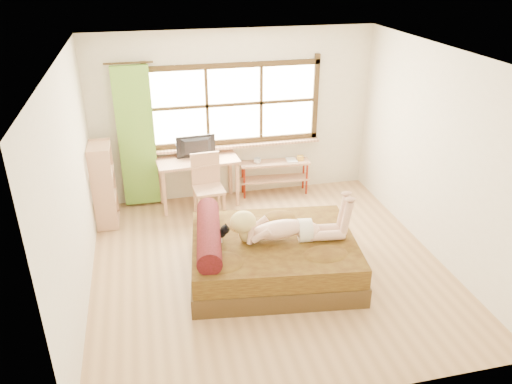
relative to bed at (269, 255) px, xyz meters
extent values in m
plane|color=#9E754C|center=(0.03, 0.18, -0.28)|extent=(4.50, 4.50, 0.00)
plane|color=white|center=(0.03, 0.18, 2.42)|extent=(4.50, 4.50, 0.00)
plane|color=silver|center=(0.03, 2.43, 1.07)|extent=(4.50, 0.00, 4.50)
plane|color=silver|center=(0.03, -2.07, 1.07)|extent=(4.50, 0.00, 4.50)
plane|color=silver|center=(-2.22, 0.18, 1.07)|extent=(0.00, 4.50, 4.50)
plane|color=silver|center=(2.28, 0.18, 1.07)|extent=(0.00, 4.50, 4.50)
cube|color=#FFEDBF|center=(0.03, 2.43, 1.27)|extent=(2.60, 0.01, 1.30)
cube|color=#A6775A|center=(0.03, 2.35, 0.60)|extent=(2.80, 0.16, 0.04)
cube|color=#488323|center=(-1.52, 2.31, 0.87)|extent=(0.55, 0.10, 2.20)
cube|color=#382610|center=(0.05, -0.01, -0.15)|extent=(2.24, 1.88, 0.26)
cube|color=#321A0B|center=(0.05, -0.01, 0.11)|extent=(2.19, 1.85, 0.26)
cylinder|color=black|center=(-0.74, 0.09, 0.36)|extent=(0.46, 1.42, 0.29)
cube|color=#A6775A|center=(-0.62, 2.13, 0.49)|extent=(1.30, 0.66, 0.04)
cube|color=#A6775A|center=(-1.18, 1.86, 0.10)|extent=(0.06, 0.06, 0.76)
cube|color=#A6775A|center=(-0.03, 1.94, 0.10)|extent=(0.06, 0.06, 0.76)
cube|color=#A6775A|center=(-1.21, 2.32, 0.10)|extent=(0.06, 0.06, 0.76)
cube|color=#A6775A|center=(-0.06, 2.40, 0.10)|extent=(0.06, 0.06, 0.76)
imported|color=black|center=(-0.62, 2.18, 0.69)|extent=(0.62, 0.12, 0.35)
cube|color=#A6775A|center=(-0.52, 1.68, 0.18)|extent=(0.47, 0.47, 0.04)
cube|color=#A6775A|center=(-0.53, 1.88, 0.46)|extent=(0.44, 0.07, 0.50)
cube|color=#A6775A|center=(-0.70, 1.48, -0.06)|extent=(0.04, 0.04, 0.44)
cube|color=#A6775A|center=(-0.32, 1.51, -0.06)|extent=(0.04, 0.04, 0.44)
cube|color=#A6775A|center=(-0.72, 1.86, -0.06)|extent=(0.04, 0.04, 0.44)
cube|color=#A6775A|center=(-0.34, 1.88, -0.06)|extent=(0.04, 0.04, 0.44)
cube|color=#A6775A|center=(0.67, 2.25, 0.28)|extent=(1.17, 0.37, 0.04)
cube|color=#A6775A|center=(0.67, 2.25, -0.01)|extent=(1.17, 0.37, 0.03)
cylinder|color=maroon|center=(0.13, 2.17, 0.01)|extent=(0.03, 0.03, 0.58)
cylinder|color=maroon|center=(1.19, 2.10, 0.01)|extent=(0.03, 0.03, 0.58)
cylinder|color=maroon|center=(0.15, 2.40, 0.01)|extent=(0.03, 0.03, 0.58)
cylinder|color=maroon|center=(1.20, 2.33, 0.01)|extent=(0.03, 0.03, 0.58)
cube|color=gold|center=(1.10, 2.22, 0.34)|extent=(0.10, 0.10, 0.08)
imported|color=gray|center=(0.37, 2.25, 0.35)|extent=(0.13, 0.13, 0.09)
imported|color=gray|center=(0.87, 2.25, 0.31)|extent=(0.19, 0.25, 0.02)
cube|color=#A6775A|center=(-2.05, 1.82, -0.23)|extent=(0.31, 0.51, 0.03)
cube|color=#A6775A|center=(-2.05, 1.82, 0.16)|extent=(0.31, 0.51, 0.03)
cube|color=#A6775A|center=(-2.05, 1.82, 0.55)|extent=(0.31, 0.51, 0.03)
cube|color=#A6775A|center=(-2.05, 1.82, 0.94)|extent=(0.31, 0.51, 0.03)
cube|color=#A6775A|center=(-2.05, 1.56, 0.36)|extent=(0.31, 0.03, 1.25)
cube|color=#A6775A|center=(-2.05, 2.08, 0.36)|extent=(0.31, 0.03, 1.25)
camera|label=1|loc=(-1.36, -5.13, 3.45)|focal=35.00mm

